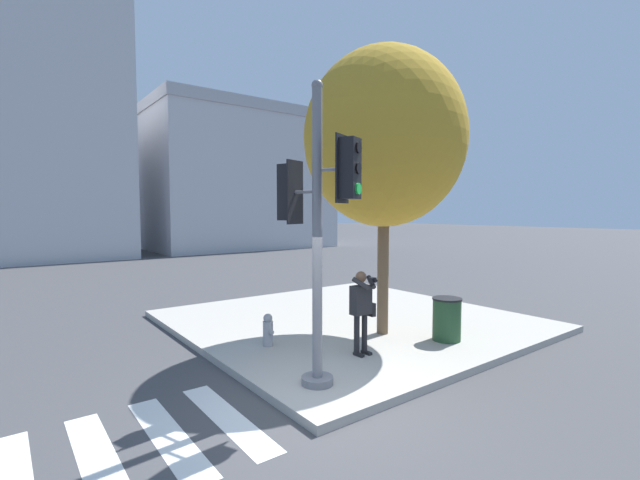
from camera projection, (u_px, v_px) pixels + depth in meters
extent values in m
plane|color=#424244|center=(324.00, 412.00, 6.18)|extent=(160.00, 160.00, 0.00)
cube|color=#ADA89E|center=(349.00, 321.00, 11.07)|extent=(8.00, 8.00, 0.15)
cube|color=silver|center=(227.00, 418.00, 6.00)|extent=(0.41, 2.48, 0.01)
cube|color=silver|center=(168.00, 436.00, 5.50)|extent=(0.41, 2.48, 0.01)
cube|color=silver|center=(97.00, 458.00, 5.01)|extent=(0.41, 2.48, 0.01)
cylinder|color=slate|center=(317.00, 380.00, 6.81)|extent=(0.51, 0.51, 0.12)
cylinder|color=slate|center=(317.00, 235.00, 6.66)|extent=(0.16, 0.16, 4.51)
sphere|color=slate|center=(317.00, 85.00, 6.51)|extent=(0.17, 0.17, 0.17)
cylinder|color=slate|center=(304.00, 192.00, 6.76)|extent=(0.17, 0.35, 0.05)
cube|color=black|center=(288.00, 193.00, 6.92)|extent=(0.36, 0.33, 0.90)
cube|color=black|center=(295.00, 192.00, 6.85)|extent=(0.40, 0.17, 1.02)
cylinder|color=black|center=(282.00, 174.00, 6.97)|extent=(0.17, 0.09, 0.17)
cylinder|color=black|center=(282.00, 193.00, 6.99)|extent=(0.17, 0.09, 0.17)
cylinder|color=green|center=(282.00, 211.00, 7.01)|extent=(0.17, 0.09, 0.17)
cylinder|color=slate|center=(332.00, 170.00, 6.47)|extent=(0.19, 0.35, 0.05)
cube|color=black|center=(350.00, 169.00, 6.33)|extent=(0.37, 0.34, 0.90)
cube|color=black|center=(342.00, 169.00, 6.39)|extent=(0.39, 0.20, 1.02)
cylinder|color=black|center=(359.00, 147.00, 6.25)|extent=(0.17, 0.10, 0.17)
cylinder|color=black|center=(359.00, 168.00, 6.27)|extent=(0.17, 0.10, 0.17)
cylinder|color=green|center=(358.00, 189.00, 6.29)|extent=(0.17, 0.10, 0.17)
cube|color=black|center=(359.00, 355.00, 8.14)|extent=(0.09, 0.24, 0.05)
cube|color=black|center=(366.00, 353.00, 8.26)|extent=(0.09, 0.24, 0.05)
cylinder|color=black|center=(357.00, 335.00, 8.16)|extent=(0.11, 0.11, 0.78)
cylinder|color=black|center=(364.00, 333.00, 8.28)|extent=(0.11, 0.11, 0.78)
cube|color=#232326|center=(361.00, 300.00, 8.18)|extent=(0.40, 0.22, 0.55)
sphere|color=brown|center=(361.00, 277.00, 8.15)|extent=(0.21, 0.21, 0.21)
cube|color=black|center=(372.00, 280.00, 7.91)|extent=(0.12, 0.10, 0.09)
cylinder|color=black|center=(375.00, 281.00, 7.85)|extent=(0.06, 0.08, 0.06)
cylinder|color=#232326|center=(361.00, 283.00, 7.96)|extent=(0.23, 0.35, 0.23)
cylinder|color=#232326|center=(371.00, 282.00, 8.13)|extent=(0.23, 0.35, 0.23)
cube|color=black|center=(371.00, 309.00, 8.38)|extent=(0.10, 0.20, 0.26)
cylinder|color=brown|center=(383.00, 265.00, 9.56)|extent=(0.25, 0.25, 3.12)
ellipsoid|color=#BC8E28|center=(384.00, 138.00, 9.37)|extent=(3.54, 3.54, 3.90)
cylinder|color=#99999E|center=(268.00, 333.00, 8.75)|extent=(0.21, 0.21, 0.51)
sphere|color=#99999E|center=(268.00, 318.00, 8.73)|extent=(0.19, 0.19, 0.19)
cylinder|color=#99999E|center=(271.00, 332.00, 8.64)|extent=(0.09, 0.06, 0.09)
cylinder|color=#234728|center=(447.00, 320.00, 9.12)|extent=(0.59, 0.59, 0.87)
cylinder|color=black|center=(447.00, 299.00, 9.09)|extent=(0.62, 0.62, 0.04)
cube|color=#BCBCC1|center=(238.00, 184.00, 34.73)|extent=(13.80, 8.71, 10.26)
cube|color=#A3A3A8|center=(237.00, 115.00, 34.36)|extent=(14.00, 8.91, 0.80)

